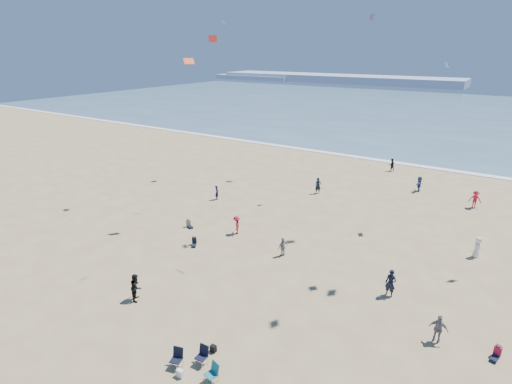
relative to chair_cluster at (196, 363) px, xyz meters
The scene contains 11 objects.
ground 3.23m from the chair_cluster, 140.22° to the right, with size 220.00×220.00×0.00m, color tan.
ocean 92.99m from the chair_cluster, 91.51° to the left, with size 220.00×100.00×0.06m, color #476B84.
surf_line 43.03m from the chair_cluster, 93.27° to the left, with size 220.00×1.20×0.08m, color white.
headland_far 179.20m from the chair_cluster, 110.40° to the left, with size 110.00×20.00×3.20m, color #7A8EA8.
headland_near 192.49m from the chair_cluster, 122.16° to the left, with size 40.00×14.00×2.00m, color #7A8EA8.
standing_flyers 19.24m from the chair_cluster, 85.05° to the left, with size 24.19×39.46×1.81m.
seated_group 2.77m from the chair_cluster, 97.48° to the left, with size 24.43×23.05×0.84m.
chair_cluster is the anchor object (origin of this frame).
white_tote 0.85m from the chair_cluster, 121.25° to the right, with size 0.35×0.20×0.40m, color silver.
black_backpack 1.51m from the chair_cluster, 95.28° to the left, with size 0.30×0.22×0.38m, color black.
kites_aloft 19.57m from the chair_cluster, 57.06° to the left, with size 39.74×40.51×27.12m.
Camera 1 is at (13.09, -9.07, 14.62)m, focal length 28.00 mm.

